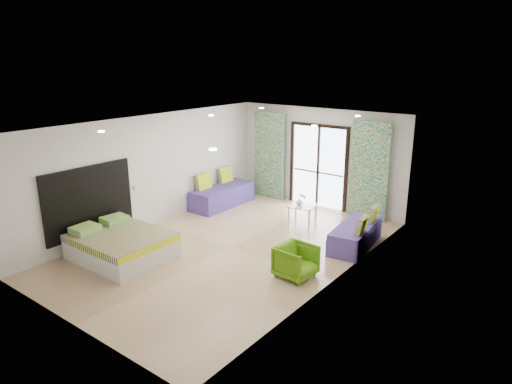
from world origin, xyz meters
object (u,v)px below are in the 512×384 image
Objects in this scene: bed at (121,245)px; daybed_right at (356,235)px; armchair at (296,260)px; coffee_table at (302,207)px; daybed_left at (222,195)px.

daybed_right is (3.59, 3.49, -0.01)m from bed.
bed is at bearing 117.03° from armchair.
bed is at bearing -113.30° from coffee_table.
coffee_table reaches higher than armchair.
daybed_left is 2.89× the size of armchair.
coffee_table is at bearing 6.65° from daybed_left.
coffee_table is at bearing 32.72° from armchair.
daybed_right is at bearing 44.21° from bed.
bed is 4.54m from coffee_table.
armchair is (-0.26, -2.02, 0.07)m from daybed_right.
armchair is (3.33, 1.47, 0.07)m from bed.
coffee_table is 1.08× the size of armchair.
daybed_left is 1.09× the size of daybed_right.
daybed_right is at bearing -4.25° from armchair.
armchair is at bearing -60.46° from coffee_table.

